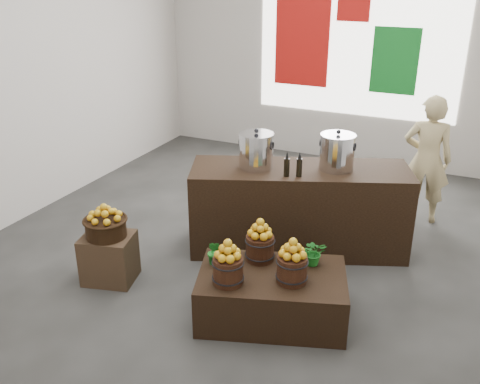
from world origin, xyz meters
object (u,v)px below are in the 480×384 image
at_px(counter, 299,209).
at_px(stock_pot_left, 256,152).
at_px(display_table, 272,295).
at_px(shopper, 427,160).
at_px(crate, 109,258).
at_px(wicker_basket, 106,228).
at_px(stock_pot_center, 337,153).

xyz_separation_m(counter, stock_pot_left, (-0.46, -0.18, 0.68)).
xyz_separation_m(display_table, counter, (-0.22, 1.37, 0.26)).
distance_m(counter, shopper, 1.85).
bearing_deg(counter, crate, -158.20).
distance_m(wicker_basket, stock_pot_center, 2.58).
height_order(stock_pot_left, stock_pot_center, same).
relative_size(crate, shopper, 0.31).
bearing_deg(display_table, stock_pot_center, 66.31).
relative_size(counter, stock_pot_left, 6.47).
height_order(counter, stock_pot_center, stock_pot_center).
distance_m(wicker_basket, stock_pot_left, 1.79).
bearing_deg(counter, wicker_basket, -158.20).
bearing_deg(counter, stock_pot_center, -0.00).
bearing_deg(wicker_basket, counter, 43.65).
bearing_deg(counter, stock_pot_left, 180.00).
bearing_deg(shopper, stock_pot_center, 50.04).
distance_m(wicker_basket, counter, 2.15).
height_order(crate, counter, counter).
xyz_separation_m(stock_pot_center, shopper, (0.83, 1.24, -0.36)).
bearing_deg(counter, shopper, 27.43).
xyz_separation_m(crate, stock_pot_left, (1.10, 1.30, 0.92)).
height_order(wicker_basket, counter, counter).
bearing_deg(stock_pot_center, stock_pot_left, -158.15).
distance_m(crate, display_table, 1.78).
relative_size(display_table, stock_pot_center, 3.60).
relative_size(counter, shopper, 1.48).
bearing_deg(stock_pot_left, stock_pot_center, 21.85).
xyz_separation_m(wicker_basket, display_table, (1.78, 0.11, -0.37)).
bearing_deg(wicker_basket, crate, 0.00).
relative_size(wicker_basket, stock_pot_left, 1.10).
height_order(counter, shopper, shopper).
bearing_deg(shopper, crate, 40.17).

